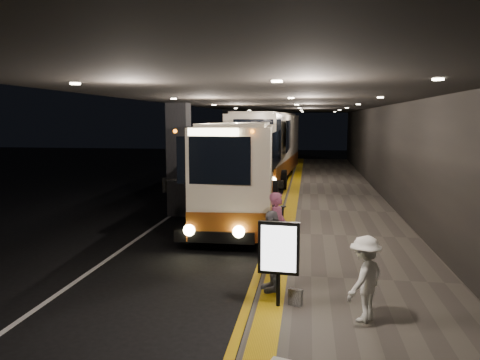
# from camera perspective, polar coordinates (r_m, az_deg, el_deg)

# --- Properties ---
(ground) EXTENTS (90.00, 90.00, 0.00)m
(ground) POSITION_cam_1_polar(r_m,az_deg,el_deg) (14.69, -5.89, -7.50)
(ground) COLOR black
(lane_line_white) EXTENTS (0.12, 50.00, 0.01)m
(lane_line_white) POSITION_cam_1_polar(r_m,az_deg,el_deg) (19.85, -7.38, -3.59)
(lane_line_white) COLOR silver
(lane_line_white) RESTS_ON ground
(kerb_stripe_yellow) EXTENTS (0.18, 50.00, 0.01)m
(kerb_stripe_yellow) POSITION_cam_1_polar(r_m,az_deg,el_deg) (19.16, 4.68, -3.96)
(kerb_stripe_yellow) COLOR gold
(kerb_stripe_yellow) RESTS_ON ground
(sidewalk) EXTENTS (4.50, 50.00, 0.15)m
(sidewalk) POSITION_cam_1_polar(r_m,az_deg,el_deg) (19.15, 11.88, -3.89)
(sidewalk) COLOR #514C44
(sidewalk) RESTS_ON ground
(tactile_strip) EXTENTS (0.50, 50.00, 0.01)m
(tactile_strip) POSITION_cam_1_polar(r_m,az_deg,el_deg) (19.11, 6.18, -3.55)
(tactile_strip) COLOR gold
(tactile_strip) RESTS_ON sidewalk
(terminal_wall) EXTENTS (0.10, 50.00, 6.00)m
(terminal_wall) POSITION_cam_1_polar(r_m,az_deg,el_deg) (19.08, 18.90, 4.69)
(terminal_wall) COLOR black
(terminal_wall) RESTS_ON ground
(support_columns) EXTENTS (0.80, 24.80, 4.40)m
(support_columns) POSITION_cam_1_polar(r_m,az_deg,el_deg) (18.52, -7.44, 2.48)
(support_columns) COLOR black
(support_columns) RESTS_ON ground
(canopy) EXTENTS (9.00, 50.00, 0.40)m
(canopy) POSITION_cam_1_polar(r_m,az_deg,el_deg) (18.80, 5.29, 9.90)
(canopy) COLOR black
(canopy) RESTS_ON support_columns
(coach_main) EXTENTS (3.11, 11.47, 3.54)m
(coach_main) POSITION_cam_1_polar(r_m,az_deg,el_deg) (18.33, 0.28, 0.91)
(coach_main) COLOR beige
(coach_main) RESTS_ON ground
(coach_second) EXTENTS (3.45, 13.03, 4.05)m
(coach_second) POSITION_cam_1_polar(r_m,az_deg,el_deg) (29.37, 3.45, 3.81)
(coach_second) COLOR beige
(coach_second) RESTS_ON ground
(coach_third) EXTENTS (2.78, 12.39, 3.88)m
(coach_third) POSITION_cam_1_polar(r_m,az_deg,el_deg) (45.00, 4.97, 4.93)
(coach_third) COLOR beige
(coach_third) RESTS_ON ground
(passenger_boarding) EXTENTS (0.54, 0.73, 1.81)m
(passenger_boarding) POSITION_cam_1_polar(r_m,az_deg,el_deg) (11.82, 4.61, -5.88)
(passenger_boarding) COLOR #A64D72
(passenger_boarding) RESTS_ON sidewalk
(passenger_waiting_white) EXTENTS (0.95, 1.10, 1.56)m
(passenger_waiting_white) POSITION_cam_1_polar(r_m,az_deg,el_deg) (8.86, 14.97, -11.53)
(passenger_waiting_white) COLOR white
(passenger_waiting_white) RESTS_ON sidewalk
(passenger_waiting_grey) EXTENTS (0.85, 1.13, 1.73)m
(passenger_waiting_grey) POSITION_cam_1_polar(r_m,az_deg,el_deg) (9.98, 3.88, -8.60)
(passenger_waiting_grey) COLOR #56555B
(passenger_waiting_grey) RESTS_ON sidewalk
(bag_polka) EXTENTS (0.29, 0.21, 0.33)m
(bag_polka) POSITION_cam_1_polar(r_m,az_deg,el_deg) (9.47, 6.78, -14.01)
(bag_polka) COLOR black
(bag_polka) RESTS_ON sidewalk
(info_sign) EXTENTS (0.80, 0.18, 1.68)m
(info_sign) POSITION_cam_1_polar(r_m,az_deg,el_deg) (9.08, 4.73, -8.49)
(info_sign) COLOR black
(info_sign) RESTS_ON sidewalk
(stanchion_post) EXTENTS (0.05, 0.05, 1.20)m
(stanchion_post) POSITION_cam_1_polar(r_m,az_deg,el_deg) (13.25, 5.22, -5.79)
(stanchion_post) COLOR black
(stanchion_post) RESTS_ON sidewalk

